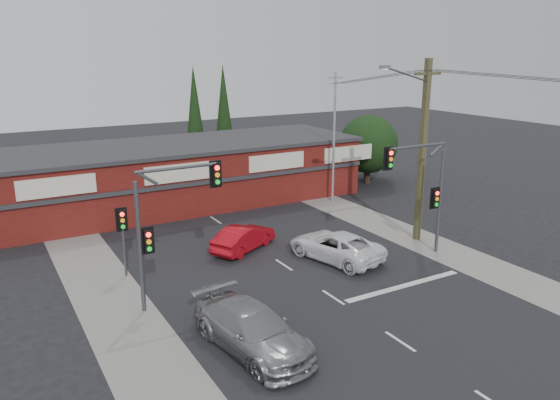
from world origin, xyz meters
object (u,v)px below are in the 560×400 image
red_sedan (244,238)px  utility_pole (421,146)px  white_suv (335,246)px  shop_building (173,174)px  silver_suv (252,329)px

red_sedan → utility_pole: (9.15, -3.37, 4.71)m
white_suv → utility_pole: utility_pole is taller
red_sedan → utility_pole: 10.83m
shop_building → white_suv: bearing=-75.4°
white_suv → red_sedan: 4.99m
white_suv → silver_suv: silver_suv is taller
utility_pole → red_sedan: bearing=159.8°
silver_suv → red_sedan: silver_suv is taller
white_suv → silver_suv: bearing=22.5°
red_sedan → shop_building: (-0.21, 10.63, 1.45)m
silver_suv → utility_pole: utility_pole is taller
red_sedan → shop_building: size_ratio=0.15×
white_suv → shop_building: (-3.70, 14.19, 1.41)m
white_suv → silver_suv: (-7.69, -5.71, 0.08)m
red_sedan → silver_suv: bearing=127.1°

